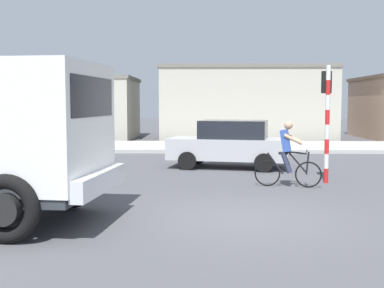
# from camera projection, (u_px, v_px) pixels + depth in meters

# --- Properties ---
(ground_plane) EXTENTS (120.00, 120.00, 0.00)m
(ground_plane) POSITION_uv_depth(u_px,v_px,m) (239.00, 217.00, 9.34)
(ground_plane) COLOR #4C4C51
(sidewalk_far) EXTENTS (80.00, 5.00, 0.16)m
(sidewalk_far) POSITION_uv_depth(u_px,v_px,m) (216.00, 147.00, 23.53)
(sidewalk_far) COLOR #ADADA8
(sidewalk_far) RESTS_ON ground
(cyclist) EXTENTS (1.70, 0.57, 1.72)m
(cyclist) POSITION_uv_depth(u_px,v_px,m) (287.00, 154.00, 12.67)
(cyclist) COLOR black
(cyclist) RESTS_ON ground
(traffic_light_pole) EXTENTS (0.24, 0.43, 3.20)m
(traffic_light_pole) POSITION_uv_depth(u_px,v_px,m) (327.00, 107.00, 13.27)
(traffic_light_pole) COLOR red
(traffic_light_pole) RESTS_ON ground
(car_red_near) EXTENTS (4.26, 2.47, 1.60)m
(car_red_near) POSITION_uv_depth(u_px,v_px,m) (230.00, 144.00, 16.44)
(car_red_near) COLOR #B7B7BC
(car_red_near) RESTS_ON ground
(building_corner_left) EXTENTS (10.31, 5.82, 3.74)m
(building_corner_left) POSITION_uv_depth(u_px,v_px,m) (52.00, 108.00, 30.08)
(building_corner_left) COLOR #B2AD9E
(building_corner_left) RESTS_ON ground
(building_mid_block) EXTENTS (10.08, 7.08, 4.31)m
(building_mid_block) POSITION_uv_depth(u_px,v_px,m) (244.00, 103.00, 29.88)
(building_mid_block) COLOR #B2AD9E
(building_mid_block) RESTS_ON ground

